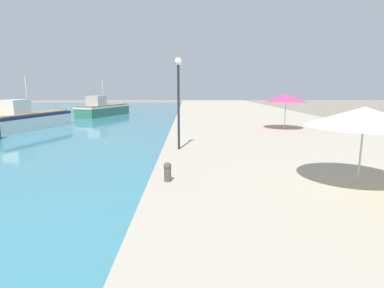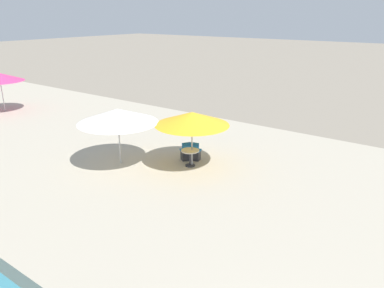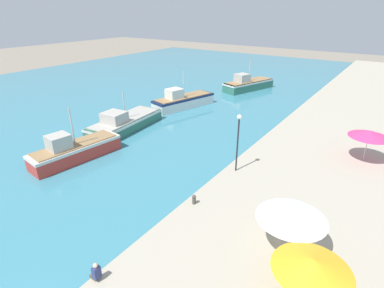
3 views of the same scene
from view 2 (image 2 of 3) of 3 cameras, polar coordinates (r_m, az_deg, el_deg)
cafe_umbrella_pink at (r=16.02m, az=0.00°, el=3.91°), size 3.25×3.25×2.44m
cafe_umbrella_white at (r=16.56m, az=-11.26°, el=4.24°), size 3.54×3.54×2.52m
cafe_table at (r=16.45m, az=-0.28°, el=-1.63°), size 0.80×0.80×0.74m
cafe_chair_left at (r=17.16m, az=0.61°, el=-1.47°), size 0.52×0.50×0.91m
cafe_chair_right at (r=17.17m, az=-1.04°, el=-1.46°), size 0.57×0.58×0.91m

